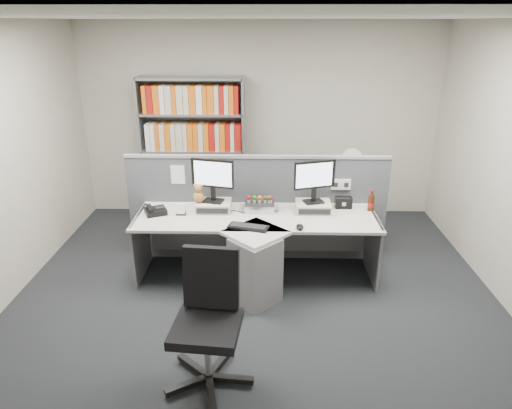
{
  "coord_description": "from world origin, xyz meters",
  "views": [
    {
      "loc": [
        0.1,
        -3.77,
        2.67
      ],
      "look_at": [
        0.0,
        0.65,
        0.92
      ],
      "focal_mm": 32.54,
      "sensor_mm": 36.0,
      "label": 1
    }
  ],
  "objects_px": {
    "desktop_pc": "(260,206)",
    "desk_fan": "(352,162)",
    "cola_bottle": "(371,203)",
    "keyboard": "(248,227)",
    "shelving_unit": "(194,153)",
    "monitor_right": "(315,178)",
    "desk_phone": "(155,211)",
    "office_chair": "(208,316)",
    "monitor_left": "(213,177)",
    "desk_calendar": "(181,210)",
    "speaker": "(343,202)",
    "filing_cabinet": "(348,208)",
    "mouse": "(300,227)",
    "desk": "(256,247)"
  },
  "relations": [
    {
      "from": "speaker",
      "to": "shelving_unit",
      "type": "distance_m",
      "value": 2.32
    },
    {
      "from": "desktop_pc",
      "to": "mouse",
      "type": "bearing_deg",
      "value": -51.49
    },
    {
      "from": "speaker",
      "to": "filing_cabinet",
      "type": "distance_m",
      "value": 1.04
    },
    {
      "from": "desk",
      "to": "cola_bottle",
      "type": "xyz_separation_m",
      "value": [
        1.26,
        0.41,
        0.35
      ]
    },
    {
      "from": "desk_phone",
      "to": "filing_cabinet",
      "type": "distance_m",
      "value": 2.6
    },
    {
      "from": "office_chair",
      "to": "desk_fan",
      "type": "bearing_deg",
      "value": 61.1
    },
    {
      "from": "cola_bottle",
      "to": "keyboard",
      "type": "bearing_deg",
      "value": -159.42
    },
    {
      "from": "filing_cabinet",
      "to": "desk_calendar",
      "type": "bearing_deg",
      "value": -150.23
    },
    {
      "from": "filing_cabinet",
      "to": "desk_fan",
      "type": "height_order",
      "value": "desk_fan"
    },
    {
      "from": "mouse",
      "to": "shelving_unit",
      "type": "relative_size",
      "value": 0.06
    },
    {
      "from": "monitor_left",
      "to": "desktop_pc",
      "type": "height_order",
      "value": "monitor_left"
    },
    {
      "from": "desk_fan",
      "to": "office_chair",
      "type": "distance_m",
      "value": 3.2
    },
    {
      "from": "cola_bottle",
      "to": "desk_calendar",
      "type": "bearing_deg",
      "value": -175.5
    },
    {
      "from": "desk",
      "to": "shelving_unit",
      "type": "xyz_separation_m",
      "value": [
        -0.9,
        1.85,
        0.52
      ]
    },
    {
      "from": "monitor_left",
      "to": "mouse",
      "type": "height_order",
      "value": "monitor_left"
    },
    {
      "from": "speaker",
      "to": "monitor_left",
      "type": "bearing_deg",
      "value": -175.94
    },
    {
      "from": "desk",
      "to": "speaker",
      "type": "distance_m",
      "value": 1.13
    },
    {
      "from": "desk_phone",
      "to": "speaker",
      "type": "height_order",
      "value": "speaker"
    },
    {
      "from": "monitor_right",
      "to": "desk_phone",
      "type": "distance_m",
      "value": 1.76
    },
    {
      "from": "speaker",
      "to": "desk_fan",
      "type": "bearing_deg",
      "value": 75.8
    },
    {
      "from": "desk",
      "to": "desk_calendar",
      "type": "bearing_deg",
      "value": 163.21
    },
    {
      "from": "desk",
      "to": "mouse",
      "type": "relative_size",
      "value": 21.45
    },
    {
      "from": "desktop_pc",
      "to": "desk_fan",
      "type": "bearing_deg",
      "value": 40.06
    },
    {
      "from": "monitor_left",
      "to": "desk_calendar",
      "type": "relative_size",
      "value": 3.83
    },
    {
      "from": "filing_cabinet",
      "to": "cola_bottle",
      "type": "bearing_deg",
      "value": -86.54
    },
    {
      "from": "desk_fan",
      "to": "office_chair",
      "type": "relative_size",
      "value": 0.44
    },
    {
      "from": "desktop_pc",
      "to": "mouse",
      "type": "relative_size",
      "value": 2.65
    },
    {
      "from": "monitor_right",
      "to": "keyboard",
      "type": "xyz_separation_m",
      "value": [
        -0.7,
        -0.47,
        -0.37
      ]
    },
    {
      "from": "mouse",
      "to": "office_chair",
      "type": "height_order",
      "value": "office_chair"
    },
    {
      "from": "desk",
      "to": "office_chair",
      "type": "distance_m",
      "value": 1.42
    },
    {
      "from": "shelving_unit",
      "to": "desk_fan",
      "type": "relative_size",
      "value": 4.29
    },
    {
      "from": "cola_bottle",
      "to": "filing_cabinet",
      "type": "relative_size",
      "value": 0.34
    },
    {
      "from": "desk_calendar",
      "to": "shelving_unit",
      "type": "xyz_separation_m",
      "value": [
        -0.08,
        1.6,
        0.2
      ]
    },
    {
      "from": "mouse",
      "to": "shelving_unit",
      "type": "distance_m",
      "value": 2.38
    },
    {
      "from": "shelving_unit",
      "to": "keyboard",
      "type": "bearing_deg",
      "value": -66.93
    },
    {
      "from": "desktop_pc",
      "to": "desk_fan",
      "type": "relative_size",
      "value": 0.69
    },
    {
      "from": "mouse",
      "to": "cola_bottle",
      "type": "distance_m",
      "value": 0.96
    },
    {
      "from": "speaker",
      "to": "office_chair",
      "type": "height_order",
      "value": "office_chair"
    },
    {
      "from": "desktop_pc",
      "to": "keyboard",
      "type": "relative_size",
      "value": 0.74
    },
    {
      "from": "desk_fan",
      "to": "desktop_pc",
      "type": "bearing_deg",
      "value": -139.94
    },
    {
      "from": "monitor_left",
      "to": "desk_fan",
      "type": "bearing_deg",
      "value": 31.22
    },
    {
      "from": "filing_cabinet",
      "to": "desktop_pc",
      "type": "bearing_deg",
      "value": -139.93
    },
    {
      "from": "office_chair",
      "to": "filing_cabinet",
      "type": "bearing_deg",
      "value": 61.1
    },
    {
      "from": "desktop_pc",
      "to": "cola_bottle",
      "type": "distance_m",
      "value": 1.23
    },
    {
      "from": "keyboard",
      "to": "desk_calendar",
      "type": "relative_size",
      "value": 3.45
    },
    {
      "from": "monitor_left",
      "to": "shelving_unit",
      "type": "bearing_deg",
      "value": 106.14
    },
    {
      "from": "desk",
      "to": "monitor_right",
      "type": "bearing_deg",
      "value": 31.61
    },
    {
      "from": "desk_phone",
      "to": "cola_bottle",
      "type": "bearing_deg",
      "value": 3.65
    },
    {
      "from": "keyboard",
      "to": "desk_calendar",
      "type": "bearing_deg",
      "value": 155.57
    },
    {
      "from": "shelving_unit",
      "to": "monitor_right",
      "type": "bearing_deg",
      "value": -43.88
    }
  ]
}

